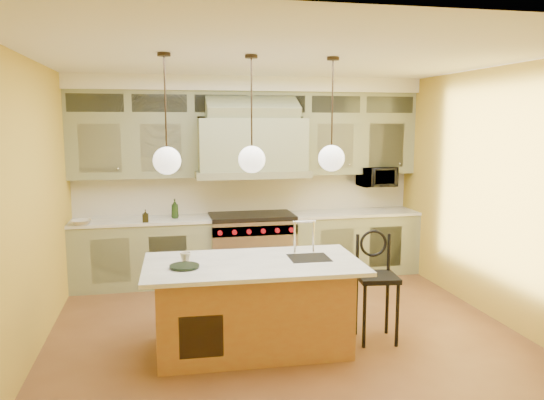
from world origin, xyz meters
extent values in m
plane|color=brown|center=(0.00, 0.00, 0.00)|extent=(5.00, 5.00, 0.00)
plane|color=white|center=(0.00, 0.00, 2.90)|extent=(5.00, 5.00, 0.00)
plane|color=gold|center=(0.00, 2.50, 1.45)|extent=(5.00, 0.00, 5.00)
plane|color=gold|center=(0.00, -2.50, 1.45)|extent=(5.00, 0.00, 5.00)
plane|color=gold|center=(-2.50, 0.00, 1.45)|extent=(0.00, 5.00, 5.00)
plane|color=gold|center=(2.50, 0.00, 1.45)|extent=(0.00, 5.00, 5.00)
cube|color=gray|center=(-1.55, 2.17, 0.45)|extent=(1.90, 0.65, 0.90)
cube|color=gray|center=(1.55, 2.17, 0.45)|extent=(1.90, 0.65, 0.90)
cube|color=white|center=(-1.55, 2.17, 0.92)|extent=(1.90, 0.68, 0.04)
cube|color=white|center=(1.55, 2.17, 0.92)|extent=(1.90, 0.68, 0.04)
cube|color=beige|center=(0.00, 2.48, 1.22)|extent=(5.00, 0.04, 0.56)
cube|color=gray|center=(-1.62, 2.33, 1.93)|extent=(1.75, 0.35, 0.85)
cube|color=gray|center=(1.62, 2.33, 1.93)|extent=(1.75, 0.35, 0.85)
cube|color=gray|center=(0.00, 2.15, 1.95)|extent=(1.50, 0.70, 0.75)
cube|color=#767858|center=(0.00, 2.15, 1.55)|extent=(1.60, 0.76, 0.10)
cube|color=#333833|center=(0.00, 2.33, 2.53)|extent=(5.00, 0.35, 0.35)
cube|color=white|center=(0.00, 2.31, 2.80)|extent=(5.00, 0.47, 0.20)
cube|color=silver|center=(0.00, 2.15, 0.45)|extent=(1.20, 0.70, 0.90)
cube|color=black|center=(0.00, 2.15, 0.93)|extent=(1.20, 0.70, 0.06)
cube|color=silver|center=(0.00, 1.83, 0.78)|extent=(1.20, 0.06, 0.14)
cube|color=#A06038|center=(-0.40, -0.25, 0.44)|extent=(1.89, 0.94, 0.88)
cube|color=white|center=(-0.40, -0.30, 0.90)|extent=(2.15, 1.20, 0.04)
cube|color=black|center=(0.18, -0.27, 0.90)|extent=(0.41, 0.37, 0.05)
cylinder|color=black|center=(0.71, -0.45, 0.33)|extent=(0.04, 0.04, 0.66)
cylinder|color=black|center=(1.05, -0.49, 0.33)|extent=(0.04, 0.04, 0.66)
cylinder|color=black|center=(0.75, -0.11, 0.33)|extent=(0.04, 0.04, 0.66)
cylinder|color=black|center=(1.09, -0.15, 0.33)|extent=(0.04, 0.04, 0.66)
cube|color=black|center=(0.90, -0.30, 0.68)|extent=(0.45, 0.45, 0.05)
torus|color=black|center=(0.92, -0.13, 1.00)|extent=(0.29, 0.06, 0.29)
imported|color=black|center=(1.95, 2.25, 1.45)|extent=(0.54, 0.37, 0.30)
imported|color=#1A3213|center=(-1.09, 2.15, 1.08)|extent=(0.12, 0.12, 0.27)
imported|color=black|center=(-1.48, 1.92, 1.03)|extent=(0.08, 0.08, 0.17)
imported|color=beige|center=(-2.30, 1.92, 0.97)|extent=(0.29, 0.29, 0.06)
imported|color=beige|center=(-1.05, -0.18, 0.97)|extent=(0.11, 0.11, 0.10)
cylinder|color=#2D2319|center=(-1.20, -0.25, 2.88)|extent=(0.12, 0.12, 0.03)
cylinder|color=#2D2319|center=(-1.20, -0.25, 2.44)|extent=(0.02, 0.02, 0.93)
sphere|color=white|center=(-1.20, -0.25, 1.92)|extent=(0.26, 0.26, 0.26)
cylinder|color=#2D2319|center=(-0.40, -0.25, 2.88)|extent=(0.12, 0.12, 0.03)
cylinder|color=#2D2319|center=(-0.40, -0.25, 2.44)|extent=(0.02, 0.02, 0.93)
sphere|color=white|center=(-0.40, -0.25, 1.92)|extent=(0.26, 0.26, 0.26)
cylinder|color=#2D2319|center=(0.40, -0.25, 2.88)|extent=(0.12, 0.12, 0.03)
cylinder|color=#2D2319|center=(0.40, -0.25, 2.44)|extent=(0.02, 0.02, 0.93)
sphere|color=white|center=(0.40, -0.25, 1.92)|extent=(0.26, 0.26, 0.26)
camera|label=1|loc=(-1.25, -5.27, 2.28)|focal=35.00mm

